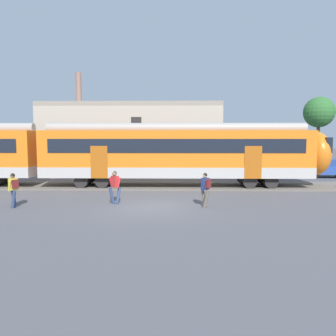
{
  "coord_description": "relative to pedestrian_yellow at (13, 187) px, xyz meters",
  "views": [
    {
      "loc": [
        1.13,
        -15.54,
        3.38
      ],
      "look_at": [
        0.75,
        3.12,
        1.6
      ],
      "focal_mm": 35.0,
      "sensor_mm": 36.0,
      "label": 1
    }
  ],
  "objects": [
    {
      "name": "pedestrian_red",
      "position": [
        4.66,
        1.02,
        -0.03
      ],
      "size": [
        0.67,
        0.47,
        1.67
      ],
      "color": "navy",
      "rests_on": "ground"
    },
    {
      "name": "pedestrian_navy",
      "position": [
        9.16,
        0.31,
        0.0
      ],
      "size": [
        0.5,
        0.68,
        1.67
      ],
      "color": "#6B6051",
      "rests_on": "ground"
    },
    {
      "name": "background_building",
      "position": [
        3.69,
        15.07,
        2.22
      ],
      "size": [
        16.1,
        5.0,
        9.2
      ],
      "color": "#B2A899",
      "rests_on": "ground"
    },
    {
      "name": "track_bed",
      "position": [
        -3.25,
        7.21,
        -0.98
      ],
      "size": [
        80.0,
        4.4,
        0.01
      ],
      "primitive_type": "cube",
      "color": "slate",
      "rests_on": "ground"
    },
    {
      "name": "street_tree_right",
      "position": [
        21.74,
        17.26,
        4.72
      ],
      "size": [
        2.96,
        2.96,
        7.25
      ],
      "color": "brown",
      "rests_on": "ground"
    },
    {
      "name": "parked_car_blue",
      "position": [
        20.34,
        12.14,
        -0.21
      ],
      "size": [
        4.08,
        1.92,
        1.54
      ],
      "color": "#284799",
      "rests_on": "ground"
    },
    {
      "name": "ground_plane",
      "position": [
        6.55,
        0.28,
        -0.99
      ],
      "size": [
        160.0,
        160.0,
        0.0
      ],
      "primitive_type": "plane",
      "color": "#515156"
    },
    {
      "name": "pedestrian_yellow",
      "position": [
        0.0,
        0.0,
        0.0
      ],
      "size": [
        0.55,
        0.67,
        1.67
      ],
      "color": "navy",
      "rests_on": "ground"
    }
  ]
}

